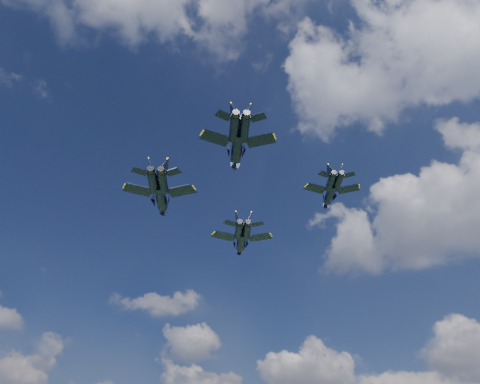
% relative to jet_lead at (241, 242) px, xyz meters
% --- Properties ---
extents(jet_lead, '(14.71, 15.72, 4.14)m').
position_rel_jet_lead_xyz_m(jet_lead, '(0.00, 0.00, 0.00)').
color(jet_lead, black).
extents(jet_left, '(15.05, 16.43, 4.29)m').
position_rel_jet_lead_xyz_m(jet_left, '(-1.41, -23.41, 0.43)').
color(jet_left, black).
extents(jet_right, '(11.45, 12.67, 3.29)m').
position_rel_jet_lead_xyz_m(jet_right, '(24.74, -3.74, 0.74)').
color(jet_right, black).
extents(jet_slot, '(13.99, 14.61, 3.89)m').
position_rel_jet_lead_xyz_m(jet_slot, '(19.38, -25.85, 0.81)').
color(jet_slot, black).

